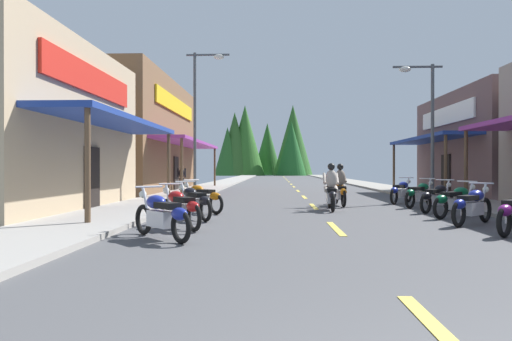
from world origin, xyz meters
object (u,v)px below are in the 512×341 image
object	(u,v)px
rider_cruising_trailing	(340,188)
motorcycle_parked_right_3	(456,201)
motorcycle_parked_left_0	(162,214)
rider_cruising_lead	(331,191)
motorcycle_parked_left_2	(194,201)
pedestrian_by_shop	(182,176)
motorcycle_parked_right_4	(437,197)
motorcycle_parked_left_1	(180,207)
motorcycle_parked_right_6	(401,191)
motorcycle_parked_left_3	(201,197)
motorcycle_parked_right_2	(472,205)
streetlamp_right	(425,111)
streetlamp_left	(201,105)
motorcycle_parked_right_5	(420,194)

from	to	relation	value
rider_cruising_trailing	motorcycle_parked_right_3	bearing A→B (deg)	-148.80
motorcycle_parked_left_0	rider_cruising_lead	size ratio (longest dim) A/B	0.76
motorcycle_parked_left_2	rider_cruising_trailing	distance (m)	6.60
rider_cruising_lead	pedestrian_by_shop	world-z (taller)	pedestrian_by_shop
motorcycle_parked_right_4	motorcycle_parked_left_1	size ratio (longest dim) A/B	0.91
motorcycle_parked_right_6	motorcycle_parked_left_3	world-z (taller)	same
motorcycle_parked_right_2	motorcycle_parked_right_4	bearing A→B (deg)	41.44
motorcycle_parked_left_3	rider_cruising_lead	distance (m)	4.31
motorcycle_parked_right_6	pedestrian_by_shop	bearing A→B (deg)	88.51
pedestrian_by_shop	motorcycle_parked_left_2	bearing A→B (deg)	31.68
motorcycle_parked_left_3	streetlamp_right	bearing A→B (deg)	-106.19
motorcycle_parked_left_2	motorcycle_parked_right_3	bearing A→B (deg)	-120.32
motorcycle_parked_right_4	rider_cruising_trailing	bearing A→B (deg)	94.06
motorcycle_parked_right_3	motorcycle_parked_left_2	xyz separation A→B (m)	(-7.33, -0.67, 0.00)
motorcycle_parked_right_4	motorcycle_parked_left_3	distance (m)	7.45
motorcycle_parked_left_2	motorcycle_parked_left_3	bearing A→B (deg)	-33.11
streetlamp_left	motorcycle_parked_right_4	world-z (taller)	streetlamp_left
motorcycle_parked_right_6	motorcycle_parked_left_2	size ratio (longest dim) A/B	0.98
motorcycle_parked_right_6	pedestrian_by_shop	world-z (taller)	pedestrian_by_shop
motorcycle_parked_right_3	motorcycle_parked_right_5	xyz separation A→B (m)	(0.06, 3.33, 0.00)
streetlamp_right	motorcycle_parked_left_1	size ratio (longest dim) A/B	3.24
motorcycle_parked_left_2	motorcycle_parked_left_3	distance (m)	1.78
streetlamp_right	motorcycle_parked_right_5	world-z (taller)	streetlamp_right
motorcycle_parked_right_3	motorcycle_parked_left_3	bearing A→B (deg)	135.74
motorcycle_parked_right_5	rider_cruising_trailing	xyz separation A→B (m)	(-2.74, 0.68, 0.17)
rider_cruising_lead	motorcycle_parked_right_2	bearing A→B (deg)	-138.78
motorcycle_parked_right_4	streetlamp_right	bearing A→B (deg)	32.19
streetlamp_left	rider_cruising_trailing	world-z (taller)	streetlamp_left
motorcycle_parked_right_5	motorcycle_parked_left_1	world-z (taller)	same
motorcycle_parked_right_6	motorcycle_parked_right_5	bearing A→B (deg)	-137.90
motorcycle_parked_right_3	motorcycle_parked_right_6	size ratio (longest dim) A/B	1.01
rider_cruising_lead	rider_cruising_trailing	size ratio (longest dim) A/B	1.00
motorcycle_parked_right_4	motorcycle_parked_left_1	distance (m)	8.40
motorcycle_parked_left_3	streetlamp_left	bearing A→B (deg)	-37.37
streetlamp_left	rider_cruising_trailing	xyz separation A→B (m)	(5.92, -4.15, -3.73)
motorcycle_parked_left_3	rider_cruising_trailing	size ratio (longest dim) A/B	0.76
motorcycle_parked_right_2	motorcycle_parked_right_5	world-z (taller)	same
streetlamp_left	pedestrian_by_shop	size ratio (longest dim) A/B	4.25
streetlamp_left	motorcycle_parked_right_4	bearing A→B (deg)	-37.32
motorcycle_parked_left_2	motorcycle_parked_right_5	bearing A→B (deg)	-97.10
motorcycle_parked_left_0	motorcycle_parked_left_1	size ratio (longest dim) A/B	0.92
rider_cruising_trailing	motorcycle_parked_left_3	bearing A→B (deg)	119.13
motorcycle_parked_right_2	motorcycle_parked_left_0	xyz separation A→B (m)	(-7.09, -2.52, 0.00)
motorcycle_parked_right_2	rider_cruising_lead	bearing A→B (deg)	84.94
streetlamp_left	motorcycle_parked_right_4	distance (m)	11.53
rider_cruising_lead	streetlamp_right	bearing A→B (deg)	-44.70
streetlamp_left	motorcycle_parked_left_2	xyz separation A→B (m)	(1.26, -8.83, -3.89)
motorcycle_parked_right_2	rider_cruising_lead	world-z (taller)	rider_cruising_lead
motorcycle_parked_right_4	pedestrian_by_shop	size ratio (longest dim) A/B	1.00
motorcycle_parked_right_2	motorcycle_parked_right_3	bearing A→B (deg)	37.69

